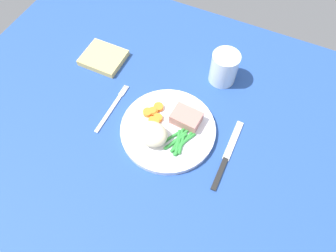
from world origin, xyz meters
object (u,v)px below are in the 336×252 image
dinner_plate (168,129)px  water_glass (224,69)px  fork (112,108)px  knife (227,156)px  meat_portion (186,118)px  napkin (103,58)px

dinner_plate → water_glass: bearing=73.4°
fork → knife: bearing=-1.6°
fork → knife: knife is taller
fork → water_glass: water_glass is taller
dinner_plate → knife: dinner_plate is taller
meat_portion → water_glass: bearing=79.8°
dinner_plate → fork: size_ratio=1.48×
fork → knife: size_ratio=0.81×
napkin → meat_portion: bearing=-17.8°
fork → water_glass: bearing=42.3°
dinner_plate → knife: (16.36, -0.29, -0.60)cm
dinner_plate → water_glass: water_glass is taller
dinner_plate → napkin: bearing=153.5°
dinner_plate → meat_portion: size_ratio=3.35×
knife → water_glass: water_glass is taller
dinner_plate → water_glass: size_ratio=2.61×
dinner_plate → knife: 16.37cm
meat_portion → water_glass: size_ratio=0.78×
meat_portion → napkin: 32.96cm
knife → water_glass: bearing=115.7°
dinner_plate → napkin: 31.26cm
knife → napkin: (-44.33, 14.24, 0.70)cm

